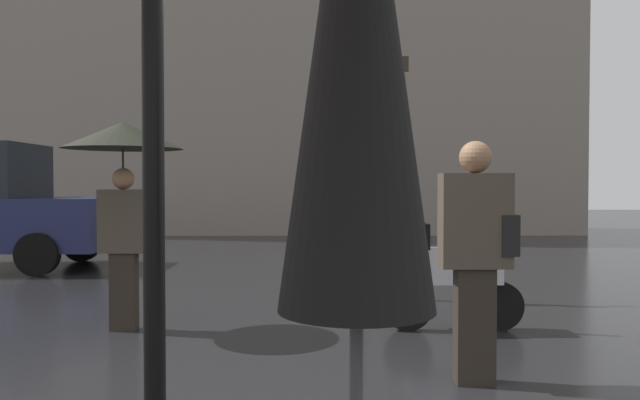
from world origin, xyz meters
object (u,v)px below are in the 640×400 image
object	(u,v)px
pedestrian_with_bag	(477,246)
parked_scooter	(449,272)
street_signpost	(362,144)
folded_patio_umbrella_near	(357,56)
pedestrian_with_umbrella	(123,158)

from	to	relation	value
pedestrian_with_bag	parked_scooter	size ratio (longest dim) A/B	1.27
street_signpost	folded_patio_umbrella_near	bearing A→B (deg)	-94.45
pedestrian_with_bag	street_signpost	distance (m)	3.42
pedestrian_with_umbrella	parked_scooter	bearing A→B (deg)	67.70
folded_patio_umbrella_near	parked_scooter	bearing A→B (deg)	74.73
pedestrian_with_umbrella	street_signpost	xyz separation A→B (m)	(2.37, 1.64, 0.23)
folded_patio_umbrella_near	pedestrian_with_umbrella	size ratio (longest dim) A/B	1.31
street_signpost	pedestrian_with_umbrella	bearing A→B (deg)	-145.30
pedestrian_with_umbrella	pedestrian_with_bag	size ratio (longest dim) A/B	1.17
parked_scooter	street_signpost	size ratio (longest dim) A/B	0.43
pedestrian_with_umbrella	pedestrian_with_bag	bearing A→B (deg)	39.62
pedestrian_with_umbrella	street_signpost	distance (m)	2.89
folded_patio_umbrella_near	pedestrian_with_umbrella	distance (m)	4.67
parked_scooter	street_signpost	xyz separation A→B (m)	(-0.69, 1.68, 1.30)
parked_scooter	street_signpost	world-z (taller)	street_signpost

